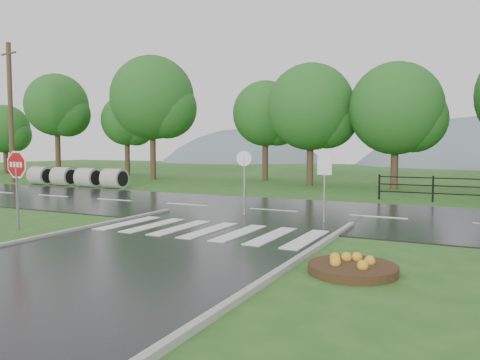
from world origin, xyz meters
The scene contains 11 objects.
ground centered at (0.00, 0.00, 0.00)m, with size 120.00×120.00×0.00m, color #2A5C1E.
main_road centered at (0.00, 10.00, 0.00)m, with size 90.00×8.00×0.04m, color black.
crosswalk centered at (0.00, 5.00, 0.06)m, with size 6.50×2.80×0.02m.
hills centered at (3.49, 65.00, -15.54)m, with size 102.00×48.00×48.00m.
treeline centered at (1.00, 24.00, 0.00)m, with size 83.20×5.20×10.00m.
culvert_pipes centered at (-15.54, 15.00, 0.60)m, with size 7.60×1.20×1.20m.
stop_sign centered at (-5.28, 2.69, 1.79)m, with size 1.14×0.06×2.56m.
flower_bed centered at (4.83, 2.39, 0.13)m, with size 1.78×1.78×0.36m.
reg_sign_small centered at (2.63, 7.96, 1.56)m, with size 0.49×0.07×2.21m.
reg_sign_round centered at (-0.45, 8.32, 1.49)m, with size 0.54×0.16×2.37m.
utility_pole_west centered at (-22.04, 15.50, 4.93)m, with size 1.72×0.33×9.71m.
Camera 1 is at (6.88, -6.84, 2.53)m, focal length 35.00 mm.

